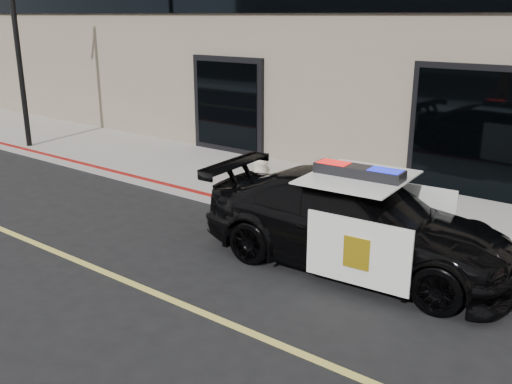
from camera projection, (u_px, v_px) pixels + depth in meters
The scene contains 4 objects.
sidewalk_n at pixel (512, 236), 10.05m from camera, with size 60.00×3.50×0.15m, color gray.
police_car at pixel (356, 222), 8.86m from camera, with size 2.74×5.25×1.62m.
fire_hydrant at pixel (260, 173), 12.26m from camera, with size 0.38×0.53×0.84m.
street_light at pixel (15, 43), 15.75m from camera, with size 0.15×1.34×5.29m.
Camera 1 is at (2.16, -4.92, 3.80)m, focal length 40.00 mm.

